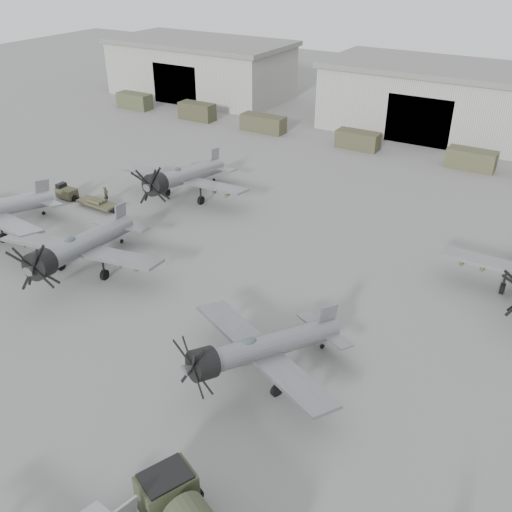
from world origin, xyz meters
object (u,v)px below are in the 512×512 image
at_px(aircraft_mid_1, 77,247).
at_px(aircraft_mid_2, 257,349).
at_px(ground_crew, 106,195).
at_px(aircraft_far_0, 181,177).
at_px(tug_trailer, 78,197).

bearing_deg(aircraft_mid_1, aircraft_mid_2, -20.16).
bearing_deg(aircraft_mid_1, ground_crew, 115.84).
height_order(aircraft_mid_1, aircraft_far_0, aircraft_far_0).
xyz_separation_m(aircraft_mid_2, aircraft_far_0, (-19.80, 18.58, 0.31)).
distance_m(aircraft_mid_1, ground_crew, 13.97).
bearing_deg(aircraft_far_0, aircraft_mid_2, -45.92).
xyz_separation_m(aircraft_mid_1, ground_crew, (-8.18, 11.21, -1.62)).
relative_size(aircraft_far_0, tug_trailer, 1.83).
relative_size(aircraft_mid_1, aircraft_mid_2, 1.16).
distance_m(aircraft_mid_2, ground_crew, 29.66).
bearing_deg(aircraft_mid_2, aircraft_mid_1, -165.41).
bearing_deg(aircraft_mid_2, ground_crew, 175.60).
relative_size(tug_trailer, ground_crew, 4.52).
bearing_deg(ground_crew, tug_trailer, 109.89).
relative_size(aircraft_mid_1, ground_crew, 8.19).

